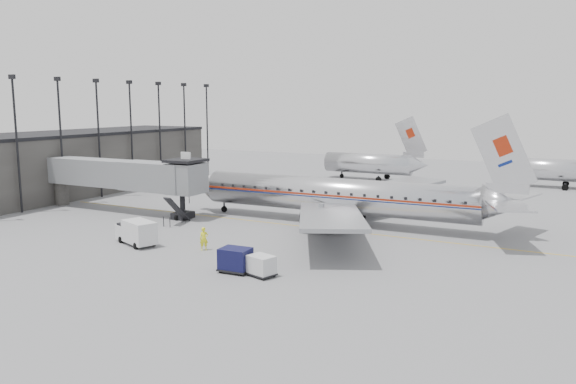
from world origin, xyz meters
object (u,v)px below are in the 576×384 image
Objects in this scene: service_van at (136,232)px; baggage_cart_white at (261,265)px; baggage_cart_navy at (235,259)px; airliner at (342,196)px; ramp_worker at (204,239)px.

baggage_cart_white is at bearing 9.73° from service_van.
baggage_cart_navy is 2.19m from baggage_cart_white.
service_van is at bearing 163.74° from baggage_cart_navy.
airliner is 15.36× the size of baggage_cart_navy.
service_van reaches higher than ramp_worker.
airliner is 16.43m from ramp_worker.
airliner is at bearing 72.85° from service_van.
ramp_worker is at bearing -114.41° from airliner.
baggage_cart_navy is (12.05, -2.90, -0.19)m from service_van.
airliner reaches higher than baggage_cart_navy.
service_van is (-12.77, -16.12, -1.73)m from airliner.
service_van is 12.40m from baggage_cart_navy.
service_van is at bearing 147.90° from ramp_worker.
baggage_cart_navy is 6.93m from ramp_worker.
baggage_cart_navy is at bearing -163.01° from baggage_cart_white.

